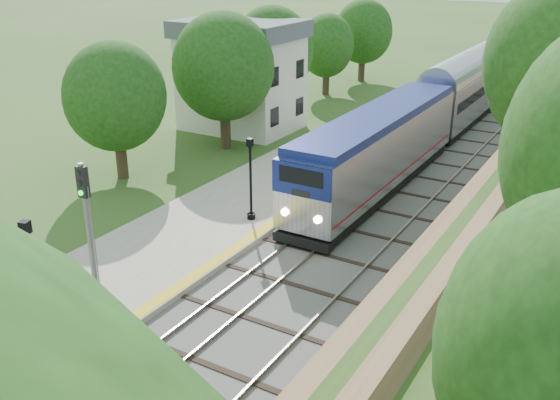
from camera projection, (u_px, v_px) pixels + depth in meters
The scene contains 11 objects.
trackbed at pixel (534, 81), 64.08m from camera, with size 9.50×170.00×0.28m.
platform at pixel (232, 210), 32.39m from camera, with size 6.40×68.00×0.38m, color gray.
yellow_stripe at pixel (279, 218), 30.97m from camera, with size 0.55×68.00×0.01m, color gold.
station_building at pixel (241, 74), 46.23m from camera, with size 8.60×6.60×8.00m.
signal_gantry at pixel (537, 40), 58.07m from camera, with size 8.40×0.38×6.20m.
trees_behind_platform at pixel (193, 97), 37.29m from camera, with size 7.82×53.32×7.21m.
train at pixel (552, 34), 82.06m from camera, with size 2.96×139.16×4.36m.
lamppost_mid at pixel (36, 294), 20.19m from camera, with size 0.46×0.46×4.65m.
lamppost_far at pixel (251, 184), 30.20m from camera, with size 0.41×0.41×4.13m.
signal_platform at pixel (89, 231), 20.68m from camera, with size 0.36×0.29×6.13m.
signal_farside at pixel (505, 137), 32.75m from camera, with size 0.31×0.25×5.67m.
Camera 1 is at (12.14, -8.36, 12.89)m, focal length 40.00 mm.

